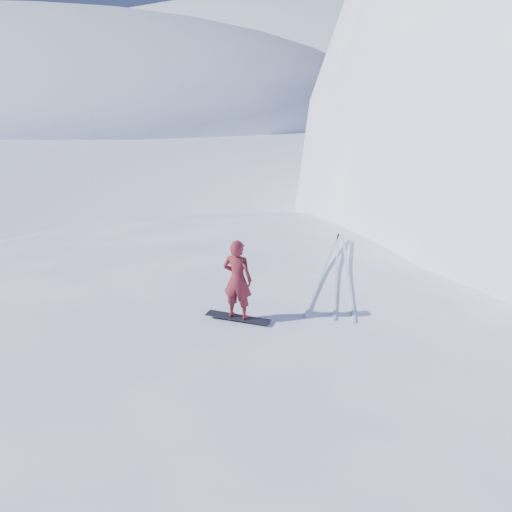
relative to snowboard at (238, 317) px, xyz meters
The scene contains 8 objects.
ground 3.68m from the snowboard, 33.99° to the right, with size 400.00×400.00×0.00m, color white.
near_ridge 4.34m from the snowboard, 23.66° to the left, with size 36.00×28.00×4.80m, color white.
far_ridge_a 89.47m from the snowboard, 139.19° to the left, with size 120.00×70.00×28.00m, color white.
far_ridge_c 114.84m from the snowboard, 109.17° to the left, with size 140.00×90.00×36.00m, color white.
wind_bumps 3.03m from the snowboard, 17.98° to the left, with size 16.00×14.40×1.00m.
snowboard is the anchor object (origin of this frame).
snowboarder 0.89m from the snowboard, ahead, with size 0.64×0.42×1.76m, color maroon.
board_tracks 3.81m from the snowboard, 71.75° to the left, with size 2.00×5.95×0.04m.
Camera 1 is at (2.45, -8.57, 7.96)m, focal length 40.00 mm.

